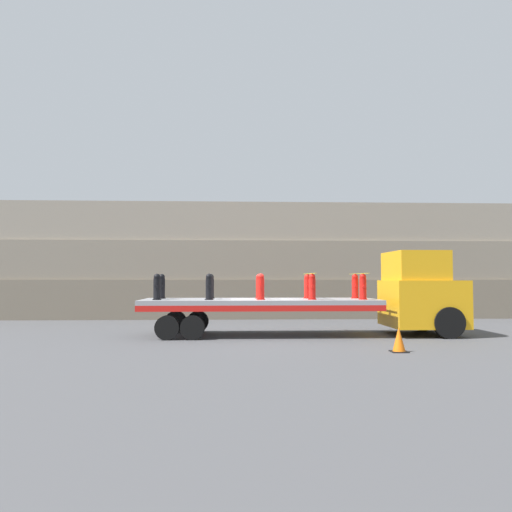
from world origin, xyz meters
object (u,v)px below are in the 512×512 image
at_px(fire_hydrant_black_far_1, 211,287).
at_px(fire_hydrant_red_far_3, 307,286).
at_px(fire_hydrant_black_near_0, 157,287).
at_px(flatbed_trailer, 247,306).
at_px(fire_hydrant_red_far_2, 259,286).
at_px(fire_hydrant_red_far_4, 355,286).
at_px(fire_hydrant_red_near_4, 363,287).
at_px(fire_hydrant_red_near_2, 261,287).
at_px(fire_hydrant_red_near_3, 312,287).
at_px(truck_cab, 423,294).
at_px(traffic_cone, 399,340).
at_px(fire_hydrant_black_far_0, 162,287).
at_px(fire_hydrant_black_near_1, 209,287).

distance_m(fire_hydrant_black_far_1, fire_hydrant_red_far_3, 3.57).
xyz_separation_m(fire_hydrant_black_near_0, fire_hydrant_black_far_1, (1.78, 1.13, 0.00)).
bearing_deg(flatbed_trailer, fire_hydrant_red_far_2, 50.08).
bearing_deg(fire_hydrant_black_near_0, fire_hydrant_red_far_4, 8.99).
bearing_deg(fire_hydrant_red_near_4, fire_hydrant_red_near_2, 180.00).
height_order(fire_hydrant_red_near_3, fire_hydrant_red_far_3, same).
height_order(flatbed_trailer, fire_hydrant_black_far_1, fire_hydrant_black_far_1).
distance_m(truck_cab, fire_hydrant_black_near_0, 9.49).
bearing_deg(fire_hydrant_red_far_3, flatbed_trailer, -165.95).
bearing_deg(fire_hydrant_red_far_3, traffic_cone, -68.96).
height_order(fire_hydrant_black_far_0, traffic_cone, fire_hydrant_black_far_0).
bearing_deg(flatbed_trailer, fire_hydrant_red_near_3, -14.05).
bearing_deg(fire_hydrant_red_near_4, fire_hydrant_red_near_3, 180.00).
bearing_deg(fire_hydrant_black_far_0, fire_hydrant_red_near_3, -11.91).
distance_m(fire_hydrant_red_near_4, traffic_cone, 3.88).
bearing_deg(truck_cab, fire_hydrant_red_near_4, -166.44).
distance_m(fire_hydrant_red_far_3, fire_hydrant_red_far_4, 1.78).
distance_m(flatbed_trailer, fire_hydrant_red_near_2, 1.00).
distance_m(fire_hydrant_black_far_0, fire_hydrant_red_far_2, 3.57).
bearing_deg(fire_hydrant_red_near_3, fire_hydrant_red_near_4, 0.00).
height_order(fire_hydrant_red_near_2, fire_hydrant_red_far_4, same).
xyz_separation_m(truck_cab, fire_hydrant_black_far_1, (-7.69, 0.56, 0.26)).
relative_size(fire_hydrant_black_far_1, fire_hydrant_red_near_4, 1.00).
relative_size(truck_cab, fire_hydrant_red_far_4, 3.32).
relative_size(flatbed_trailer, fire_hydrant_red_far_2, 9.24).
relative_size(fire_hydrant_black_near_0, fire_hydrant_red_far_2, 1.00).
distance_m(fire_hydrant_black_far_1, traffic_cone, 7.32).
height_order(fire_hydrant_black_near_0, fire_hydrant_red_near_2, same).
bearing_deg(traffic_cone, fire_hydrant_red_far_4, 90.52).
xyz_separation_m(fire_hydrant_red_far_3, fire_hydrant_red_near_4, (1.78, -1.13, 0.00)).
distance_m(truck_cab, fire_hydrant_black_far_0, 9.49).
relative_size(flatbed_trailer, fire_hydrant_red_near_3, 9.24).
xyz_separation_m(fire_hydrant_red_far_3, fire_hydrant_red_far_4, (1.78, 0.00, 0.00)).
relative_size(fire_hydrant_red_near_2, fire_hydrant_red_far_4, 1.00).
relative_size(fire_hydrant_black_near_0, traffic_cone, 1.30).
bearing_deg(fire_hydrant_black_far_1, flatbed_trailer, -23.28).
distance_m(fire_hydrant_black_near_1, fire_hydrant_red_near_4, 5.35).
height_order(fire_hydrant_red_near_3, fire_hydrant_red_near_4, same).
height_order(fire_hydrant_black_near_0, fire_hydrant_red_far_2, same).
xyz_separation_m(truck_cab, flatbed_trailer, (-6.38, 0.00, -0.41)).
distance_m(truck_cab, fire_hydrant_red_far_3, 4.17).
relative_size(fire_hydrant_black_far_0, fire_hydrant_red_near_4, 1.00).
distance_m(flatbed_trailer, fire_hydrant_red_far_4, 4.13).
height_order(fire_hydrant_black_far_1, fire_hydrant_red_far_3, same).
xyz_separation_m(truck_cab, traffic_cone, (-2.30, -4.19, -1.13)).
distance_m(truck_cab, fire_hydrant_red_far_2, 5.94).
relative_size(fire_hydrant_black_far_1, traffic_cone, 1.30).
bearing_deg(fire_hydrant_black_near_0, fire_hydrant_red_far_3, 11.91).
distance_m(fire_hydrant_red_near_2, fire_hydrant_red_far_2, 1.13).
relative_size(fire_hydrant_red_far_4, traffic_cone, 1.30).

